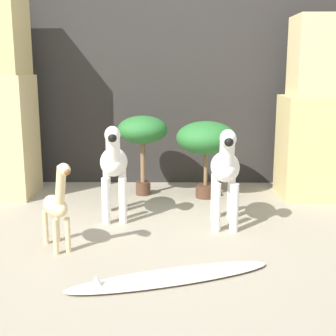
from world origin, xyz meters
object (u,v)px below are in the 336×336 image
Objects in this scene: zebra_left at (114,164)px; potted_palm_front at (142,132)px; potted_palm_back at (206,140)px; surfboard at (169,277)px; giraffe_figurine at (57,204)px; zebra_right at (225,169)px.

zebra_left is 1.03× the size of potted_palm_front.
potted_palm_front is 0.49m from potted_palm_back.
giraffe_figurine is at bearing 148.58° from surfboard.
potted_palm_back is (0.63, 0.53, 0.08)m from zebra_left.
zebra_right is 0.72m from zebra_left.
giraffe_figurine reaches higher than surfboard.
zebra_left is 1.04m from surfboard.
giraffe_figurine is 0.75m from surfboard.
surfboard is (-0.27, -1.44, -0.43)m from potted_palm_back.
surfboard is at bearing -100.46° from potted_palm_back.
giraffe_figurine is 0.87× the size of potted_palm_back.
zebra_left is at bearing -140.06° from potted_palm_back.
zebra_right is 0.91m from surfboard.
zebra_left reaches higher than giraffe_figurine.
potted_palm_front reaches higher than surfboard.
surfboard is at bearing -81.82° from potted_palm_front.
surfboard is (0.61, -0.37, -0.24)m from giraffe_figurine.
potted_palm_front is at bearing 71.12° from giraffe_figurine.
giraffe_figurine is (-0.24, -0.54, -0.11)m from zebra_left.
potted_palm_back is at bearing 79.54° from surfboard.
zebra_right is 1.08× the size of potted_palm_back.
potted_palm_front is (-0.56, 0.75, 0.12)m from zebra_right.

